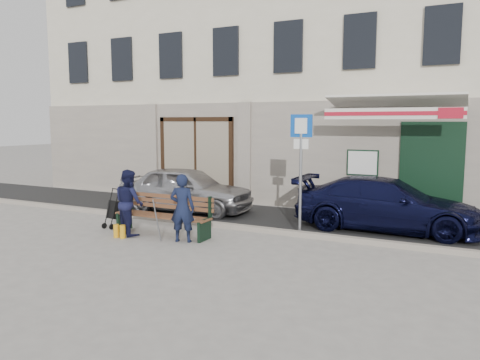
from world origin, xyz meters
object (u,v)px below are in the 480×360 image
Objects in this scene: woman at (129,202)px; bench at (161,215)px; stroller at (113,211)px; car_navy at (387,204)px; car_silver at (186,189)px; parking_sign at (301,154)px; man at (182,208)px.

bench is at bearing -126.94° from woman.
woman reaches higher than bench.
bench is 2.50× the size of stroller.
car_navy is at bearing -122.31° from woman.
car_silver is 1.63× the size of bench.
woman is (-3.51, -1.76, -1.10)m from parking_sign.
bench is 1.61× the size of man.
parking_sign is at bearing 127.72° from car_navy.
stroller is (-0.50, -2.53, -0.24)m from car_silver.
parking_sign is 4.08m from woman.
woman reaches higher than car_navy.
car_silver reaches higher than bench.
woman is at bearing 120.06° from car_navy.
man is 1.55× the size of stroller.
woman is (-5.22, -3.11, 0.13)m from car_navy.
parking_sign is 3.49m from bench.
car_silver is at bearing 91.26° from car_navy.
man is at bearing -21.65° from bench.
bench is (1.01, -2.60, -0.21)m from car_silver.
car_navy is 5.36m from bench.
woman is at bearing -16.73° from man.
man is (1.80, -2.91, 0.08)m from car_silver.
car_silver is 2.57× the size of woman.
bench is 1.58× the size of woman.
parking_sign reaches higher than bench.
man is (-3.77, -3.11, 0.11)m from car_navy.
car_silver is 2.94m from woman.
stroller is at bearing 113.42° from car_navy.
car_navy is at bearing 38.96° from parking_sign.
car_silver is 2.79m from bench.
woman is (-1.45, -0.01, 0.01)m from man.
car_navy is 2.50m from parking_sign.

